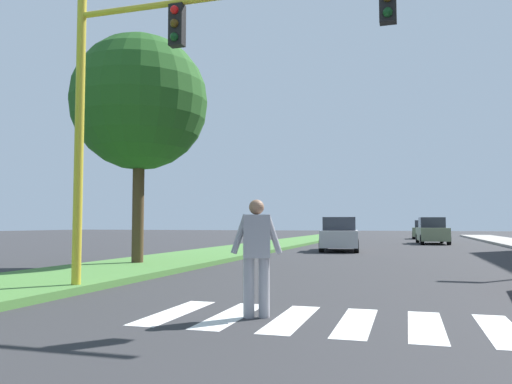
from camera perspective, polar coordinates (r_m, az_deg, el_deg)
ground_plane at (r=28.28m, az=15.28°, el=-6.16°), size 140.00×140.00×0.00m
crosswalk at (r=7.24m, az=11.19°, el=-14.15°), size 5.85×2.20×0.01m
median_strip at (r=27.39m, az=0.17°, el=-6.22°), size 3.59×64.00×0.15m
tree_mid at (r=16.56m, az=-12.94°, el=9.74°), size 4.26×4.26×7.13m
traffic_light_gantry at (r=10.02m, az=-9.53°, el=13.57°), size 7.15×0.30×6.00m
pedestrian_performer at (r=7.35m, az=0.06°, el=-6.76°), size 0.73×0.35×1.69m
sedan_midblock at (r=25.37m, az=9.38°, el=-4.82°), size 2.19×4.37×1.65m
sedan_distant at (r=35.87m, az=19.17°, el=-4.22°), size 2.06×4.63×1.76m
sedan_far_horizon at (r=47.41m, az=18.47°, el=-4.08°), size 2.27×4.38×1.64m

